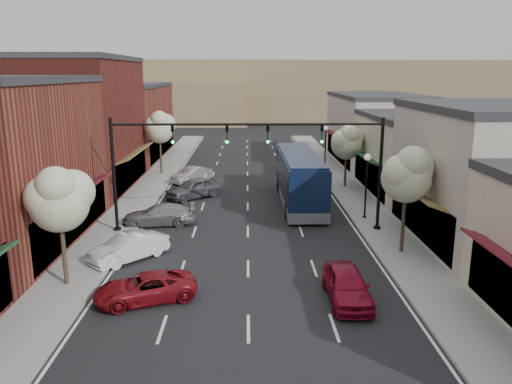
{
  "coord_description": "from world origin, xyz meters",
  "views": [
    {
      "loc": [
        -0.02,
        -21.35,
        9.53
      ],
      "look_at": [
        0.53,
        9.31,
        2.2
      ],
      "focal_mm": 35.0,
      "sensor_mm": 36.0,
      "label": 1
    }
  ],
  "objects_px": {
    "tree_right_near": "(408,173)",
    "tree_left_near": "(59,198)",
    "parked_car_d": "(194,188)",
    "parked_car_e": "(192,175)",
    "signal_mast_right": "(342,157)",
    "tree_left_far": "(160,127)",
    "parked_car_b": "(129,247)",
    "lamp_post_far": "(326,140)",
    "signal_mast_left": "(153,158)",
    "parked_car_a": "(145,288)",
    "coach_bus": "(299,177)",
    "red_hatchback": "(347,285)",
    "tree_right_far": "(347,141)",
    "parked_car_c": "(159,215)"
  },
  "relations": [
    {
      "from": "tree_right_near",
      "to": "tree_left_near",
      "type": "distance_m",
      "value": 17.08
    },
    {
      "from": "parked_car_d",
      "to": "parked_car_e",
      "type": "bearing_deg",
      "value": 147.67
    },
    {
      "from": "signal_mast_right",
      "to": "tree_right_near",
      "type": "height_order",
      "value": "signal_mast_right"
    },
    {
      "from": "tree_left_far",
      "to": "parked_car_b",
      "type": "distance_m",
      "value": 23.08
    },
    {
      "from": "lamp_post_far",
      "to": "parked_car_b",
      "type": "relative_size",
      "value": 1.04
    },
    {
      "from": "lamp_post_far",
      "to": "signal_mast_left",
      "type": "bearing_deg",
      "value": -123.86
    },
    {
      "from": "lamp_post_far",
      "to": "parked_car_b",
      "type": "distance_m",
      "value": 28.5
    },
    {
      "from": "signal_mast_left",
      "to": "tree_left_far",
      "type": "xyz_separation_m",
      "value": [
        -2.63,
        17.95,
        -0.02
      ]
    },
    {
      "from": "lamp_post_far",
      "to": "parked_car_a",
      "type": "bearing_deg",
      "value": -112.46
    },
    {
      "from": "tree_right_near",
      "to": "coach_bus",
      "type": "distance_m",
      "value": 12.13
    },
    {
      "from": "signal_mast_right",
      "to": "parked_car_b",
      "type": "relative_size",
      "value": 1.93
    },
    {
      "from": "tree_left_far",
      "to": "red_hatchback",
      "type": "distance_m",
      "value": 30.55
    },
    {
      "from": "tree_right_far",
      "to": "parked_car_a",
      "type": "bearing_deg",
      "value": -120.71
    },
    {
      "from": "signal_mast_right",
      "to": "parked_car_d",
      "type": "relative_size",
      "value": 1.77
    },
    {
      "from": "coach_bus",
      "to": "parked_car_e",
      "type": "xyz_separation_m",
      "value": [
        -8.83,
        7.4,
        -1.28
      ]
    },
    {
      "from": "tree_right_far",
      "to": "parked_car_d",
      "type": "relative_size",
      "value": 1.17
    },
    {
      "from": "parked_car_c",
      "to": "parked_car_d",
      "type": "height_order",
      "value": "parked_car_d"
    },
    {
      "from": "tree_right_far",
      "to": "parked_car_b",
      "type": "height_order",
      "value": "tree_right_far"
    },
    {
      "from": "red_hatchback",
      "to": "coach_bus",
      "type": "bearing_deg",
      "value": 91.19
    },
    {
      "from": "coach_bus",
      "to": "parked_car_d",
      "type": "bearing_deg",
      "value": 167.71
    },
    {
      "from": "signal_mast_left",
      "to": "parked_car_e",
      "type": "distance_m",
      "value": 14.87
    },
    {
      "from": "parked_car_a",
      "to": "parked_car_b",
      "type": "relative_size",
      "value": 1.01
    },
    {
      "from": "lamp_post_far",
      "to": "parked_car_d",
      "type": "xyz_separation_m",
      "value": [
        -12.0,
        -11.39,
        -2.21
      ]
    },
    {
      "from": "parked_car_c",
      "to": "tree_right_near",
      "type": "bearing_deg",
      "value": 63.05
    },
    {
      "from": "lamp_post_far",
      "to": "coach_bus",
      "type": "height_order",
      "value": "lamp_post_far"
    },
    {
      "from": "tree_left_far",
      "to": "parked_car_e",
      "type": "relative_size",
      "value": 1.48
    },
    {
      "from": "red_hatchback",
      "to": "parked_car_e",
      "type": "xyz_separation_m",
      "value": [
        -9.21,
        24.0,
        -0.04
      ]
    },
    {
      "from": "tree_left_near",
      "to": "coach_bus",
      "type": "xyz_separation_m",
      "value": [
        12.09,
        14.98,
        -2.26
      ]
    },
    {
      "from": "parked_car_d",
      "to": "parked_car_e",
      "type": "xyz_separation_m",
      "value": [
        -0.79,
        5.72,
        -0.11
      ]
    },
    {
      "from": "parked_car_b",
      "to": "signal_mast_right",
      "type": "bearing_deg",
      "value": 64.43
    },
    {
      "from": "tree_right_near",
      "to": "tree_right_far",
      "type": "xyz_separation_m",
      "value": [
        0.0,
        16.0,
        -0.46
      ]
    },
    {
      "from": "signal_mast_right",
      "to": "red_hatchback",
      "type": "xyz_separation_m",
      "value": [
        -1.4,
        -9.67,
        -3.9
      ]
    },
    {
      "from": "tree_left_far",
      "to": "lamp_post_far",
      "type": "relative_size",
      "value": 1.38
    },
    {
      "from": "lamp_post_far",
      "to": "tree_right_near",
      "type": "bearing_deg",
      "value": -88.7
    },
    {
      "from": "tree_right_far",
      "to": "parked_car_e",
      "type": "bearing_deg",
      "value": 169.87
    },
    {
      "from": "tree_right_far",
      "to": "parked_car_a",
      "type": "relative_size",
      "value": 1.26
    },
    {
      "from": "parked_car_a",
      "to": "parked_car_c",
      "type": "bearing_deg",
      "value": 166.87
    },
    {
      "from": "tree_right_near",
      "to": "coach_bus",
      "type": "bearing_deg",
      "value": 112.31
    },
    {
      "from": "lamp_post_far",
      "to": "coach_bus",
      "type": "xyz_separation_m",
      "value": [
        -3.96,
        -13.08,
        -1.05
      ]
    },
    {
      "from": "tree_left_far",
      "to": "parked_car_d",
      "type": "bearing_deg",
      "value": -66.53
    },
    {
      "from": "parked_car_d",
      "to": "parked_car_e",
      "type": "distance_m",
      "value": 5.77
    },
    {
      "from": "tree_left_near",
      "to": "parked_car_b",
      "type": "distance_m",
      "value": 5.27
    },
    {
      "from": "tree_left_far",
      "to": "parked_car_d",
      "type": "xyz_separation_m",
      "value": [
        4.05,
        -9.34,
        -3.81
      ]
    },
    {
      "from": "coach_bus",
      "to": "parked_car_b",
      "type": "relative_size",
      "value": 2.89
    },
    {
      "from": "signal_mast_left",
      "to": "tree_left_near",
      "type": "height_order",
      "value": "signal_mast_left"
    },
    {
      "from": "coach_bus",
      "to": "parked_car_a",
      "type": "height_order",
      "value": "coach_bus"
    },
    {
      "from": "parked_car_a",
      "to": "parked_car_d",
      "type": "distance_m",
      "value": 18.14
    },
    {
      "from": "signal_mast_right",
      "to": "tree_right_near",
      "type": "relative_size",
      "value": 1.38
    },
    {
      "from": "signal_mast_left",
      "to": "tree_right_far",
      "type": "xyz_separation_m",
      "value": [
        13.97,
        11.95,
        -0.63
      ]
    },
    {
      "from": "signal_mast_left",
      "to": "parked_car_a",
      "type": "distance_m",
      "value": 10.41
    }
  ]
}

